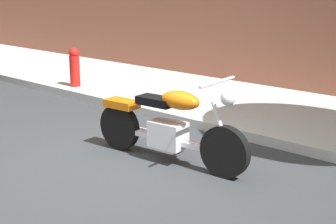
# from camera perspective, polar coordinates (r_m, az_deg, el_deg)

# --- Properties ---
(ground_plane) EXTENTS (60.00, 60.00, 0.00)m
(ground_plane) POSITION_cam_1_polar(r_m,az_deg,el_deg) (5.92, -4.34, -6.09)
(ground_plane) COLOR #303335
(sidewalk) EXTENTS (25.07, 2.88, 0.14)m
(sidewalk) POSITION_cam_1_polar(r_m,az_deg,el_deg) (8.24, 11.03, 0.33)
(sidewalk) COLOR #B2B2B2
(sidewalk) RESTS_ON ground
(motorcycle) EXTENTS (2.20, 0.70, 1.10)m
(motorcycle) POSITION_cam_1_polar(r_m,az_deg,el_deg) (5.82, 0.01, -1.69)
(motorcycle) COLOR black
(motorcycle) RESTS_ON ground
(fire_hydrant) EXTENTS (0.20, 0.20, 0.91)m
(fire_hydrant) POSITION_cam_1_polar(r_m,az_deg,el_deg) (9.67, -11.00, 4.86)
(fire_hydrant) COLOR red
(fire_hydrant) RESTS_ON ground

